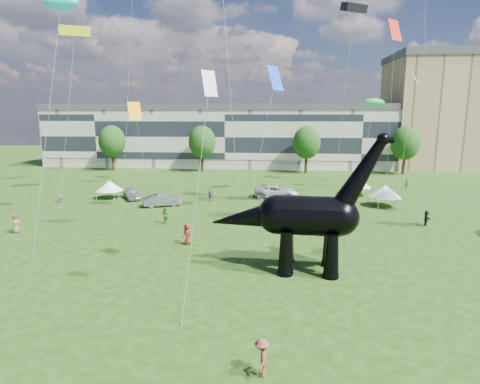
{
  "coord_description": "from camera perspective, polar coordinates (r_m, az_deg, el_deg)",
  "views": [
    {
      "loc": [
        2.5,
        -23.7,
        11.31
      ],
      "look_at": [
        -0.45,
        8.0,
        5.0
      ],
      "focal_mm": 30.0,
      "sensor_mm": 36.0,
      "label": 1
    }
  ],
  "objects": [
    {
      "name": "tree_mid_left",
      "position": [
        78.22,
        -5.43,
        7.48
      ],
      "size": [
        5.2,
        5.2,
        9.44
      ],
      "color": "#382314",
      "rests_on": "ground"
    },
    {
      "name": "tree_mid_right",
      "position": [
        77.06,
        9.47,
        7.32
      ],
      "size": [
        5.2,
        5.2,
        9.44
      ],
      "color": "#382314",
      "rests_on": "ground"
    },
    {
      "name": "car_grey",
      "position": [
        50.15,
        -11.03,
        -1.15
      ],
      "size": [
        4.86,
        3.32,
        1.52
      ],
      "primitive_type": "imported",
      "rotation": [
        0.0,
        0.0,
        1.98
      ],
      "color": "slate",
      "rests_on": "ground"
    },
    {
      "name": "car_white",
      "position": [
        54.53,
        5.24,
        0.09
      ],
      "size": [
        6.09,
        2.96,
        1.67
      ],
      "primitive_type": "imported",
      "rotation": [
        0.0,
        0.0,
        1.54
      ],
      "color": "silver",
      "rests_on": "ground"
    },
    {
      "name": "kites",
      "position": [
        36.98,
        17.25,
        20.74
      ],
      "size": [
        57.36,
        44.59,
        26.51
      ],
      "color": "#FC102E",
      "rests_on": "ground"
    },
    {
      "name": "dinosaur_sculpture",
      "position": [
        29.06,
        8.74,
        -3.65
      ],
      "size": [
        12.73,
        3.68,
        10.39
      ],
      "rotation": [
        0.0,
        0.0,
        -0.07
      ],
      "color": "black",
      "rests_on": "ground"
    },
    {
      "name": "tree_far_left",
      "position": [
        83.45,
        -17.76,
        7.23
      ],
      "size": [
        5.2,
        5.2,
        9.44
      ],
      "color": "#382314",
      "rests_on": "ground"
    },
    {
      "name": "car_dark",
      "position": [
        47.4,
        9.17,
        -1.88
      ],
      "size": [
        3.15,
        5.13,
        1.39
      ],
      "primitive_type": "imported",
      "rotation": [
        0.0,
        0.0,
        -0.27
      ],
      "color": "#595960",
      "rests_on": "ground"
    },
    {
      "name": "car_silver",
      "position": [
        55.35,
        -15.1,
        -0.17
      ],
      "size": [
        3.83,
        4.76,
        1.52
      ],
      "primitive_type": "imported",
      "rotation": [
        0.0,
        0.0,
        0.54
      ],
      "color": "silver",
      "rests_on": "ground"
    },
    {
      "name": "gazebo_near",
      "position": [
        52.14,
        19.89,
        0.1
      ],
      "size": [
        4.48,
        4.48,
        2.66
      ],
      "rotation": [
        0.0,
        0.0,
        0.2
      ],
      "color": "silver",
      "rests_on": "ground"
    },
    {
      "name": "gazebo_far",
      "position": [
        57.96,
        16.32,
        1.37
      ],
      "size": [
        3.94,
        3.94,
        2.66
      ],
      "rotation": [
        0.0,
        0.0,
        0.04
      ],
      "color": "silver",
      "rests_on": "ground"
    },
    {
      "name": "apartment_block",
      "position": [
        96.3,
        28.68,
        9.68
      ],
      "size": [
        28.0,
        18.0,
        22.0
      ],
      "primitive_type": "cube",
      "color": "tan",
      "rests_on": "ground"
    },
    {
      "name": "tree_far_right",
      "position": [
        80.38,
        22.47,
        6.79
      ],
      "size": [
        5.2,
        5.2,
        9.44
      ],
      "color": "#382314",
      "rests_on": "ground"
    },
    {
      "name": "ground",
      "position": [
        26.38,
        -0.66,
        -14.18
      ],
      "size": [
        220.0,
        220.0,
        0.0
      ],
      "primitive_type": "plane",
      "color": "#16330C",
      "rests_on": "ground"
    },
    {
      "name": "visitors",
      "position": [
        38.03,
        -2.21,
        -4.74
      ],
      "size": [
        47.67,
        46.92,
        1.88
      ],
      "color": "maroon",
      "rests_on": "ground"
    },
    {
      "name": "gazebo_left",
      "position": [
        56.43,
        -18.07,
        0.84
      ],
      "size": [
        3.8,
        3.8,
        2.41
      ],
      "rotation": [
        0.0,
        0.0,
        -0.1
      ],
      "color": "white",
      "rests_on": "ground"
    },
    {
      "name": "terrace_row",
      "position": [
        86.51,
        -1.68,
        7.68
      ],
      "size": [
        78.0,
        11.0,
        12.0
      ],
      "primitive_type": "cube",
      "color": "beige",
      "rests_on": "ground"
    }
  ]
}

